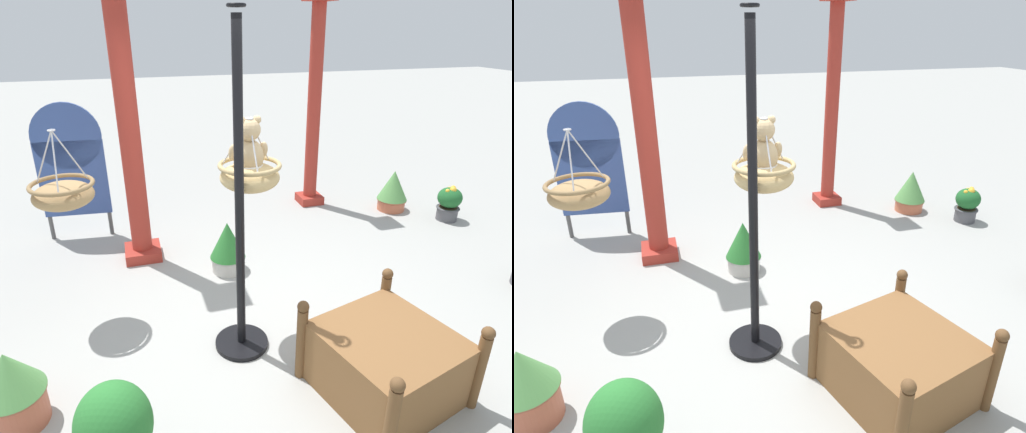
{
  "view_description": "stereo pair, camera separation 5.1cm",
  "coord_description": "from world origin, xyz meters",
  "views": [
    {
      "loc": [
        -0.9,
        -2.87,
        2.48
      ],
      "look_at": [
        -0.01,
        0.09,
        1.11
      ],
      "focal_mm": 30.89,
      "sensor_mm": 36.0,
      "label": 1
    },
    {
      "loc": [
        -0.85,
        -2.89,
        2.48
      ],
      "look_at": [
        -0.01,
        0.09,
        1.11
      ],
      "focal_mm": 30.89,
      "sensor_mm": 36.0,
      "label": 2
    }
  ],
  "objects": [
    {
      "name": "greenhouse_pillar_left",
      "position": [
        -0.85,
        1.77,
        1.44
      ],
      "size": [
        0.42,
        0.42,
        2.99
      ],
      "color": "#9E2D23",
      "rests_on": "ground"
    },
    {
      "name": "teddy_bear",
      "position": [
        -0.01,
        0.26,
        1.6
      ],
      "size": [
        0.31,
        0.27,
        0.45
      ],
      "color": "tan"
    },
    {
      "name": "display_pole_central",
      "position": [
        -0.16,
        -0.01,
        0.82
      ],
      "size": [
        0.44,
        0.44,
        2.59
      ],
      "color": "black",
      "rests_on": "ground"
    },
    {
      "name": "potted_plant_bushy_green",
      "position": [
        -1.14,
        -0.99,
        0.4
      ],
      "size": [
        0.43,
        0.43,
        0.72
      ],
      "color": "#4C4C51",
      "rests_on": "ground"
    },
    {
      "name": "ground_plane",
      "position": [
        0.0,
        0.0,
        0.0
      ],
      "size": [
        40.0,
        40.0,
        0.0
      ],
      "primitive_type": "plane",
      "color": "#9E9E99"
    },
    {
      "name": "potted_plant_flowering_red",
      "position": [
        2.65,
        2.18,
        0.29
      ],
      "size": [
        0.42,
        0.42,
        0.58
      ],
      "color": "#BC6042",
      "rests_on": "ground"
    },
    {
      "name": "hanging_basket_left_high",
      "position": [
        -1.44,
        0.83,
        1.19
      ],
      "size": [
        0.52,
        0.52,
        0.65
      ],
      "color": "#A37F51"
    },
    {
      "name": "greenhouse_pillar_right",
      "position": [
        1.63,
        2.77,
        1.36
      ],
      "size": [
        0.36,
        0.36,
        2.82
      ],
      "color": "#9E2D23",
      "rests_on": "ground"
    },
    {
      "name": "potted_plant_tall_leafy",
      "position": [
        0.01,
        1.2,
        0.28
      ],
      "size": [
        0.38,
        0.38,
        0.57
      ],
      "color": "beige",
      "rests_on": "ground"
    },
    {
      "name": "potted_plant_conical_shrub",
      "position": [
        -1.8,
        -0.33,
        0.3
      ],
      "size": [
        0.42,
        0.42,
        0.57
      ],
      "color": "#AD563D",
      "rests_on": "ground"
    },
    {
      "name": "potted_plant_broad_leaf",
      "position": [
        3.18,
        1.65,
        0.24
      ],
      "size": [
        0.32,
        0.32,
        0.49
      ],
      "color": "#4C4C51",
      "rests_on": "ground"
    },
    {
      "name": "display_sign_board",
      "position": [
        -1.55,
        2.54,
        0.97
      ],
      "size": [
        0.78,
        0.12,
        1.67
      ],
      "color": "#334C8C",
      "rests_on": "ground"
    },
    {
      "name": "wooden_planter_box",
      "position": [
        0.7,
        -0.79,
        0.27
      ],
      "size": [
        1.13,
        1.14,
        0.67
      ],
      "color": "brown",
      "rests_on": "ground"
    },
    {
      "name": "hanging_basket_with_teddy",
      "position": [
        -0.01,
        0.24,
        1.4
      ],
      "size": [
        0.49,
        0.49,
        0.56
      ],
      "color": "tan"
    }
  ]
}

